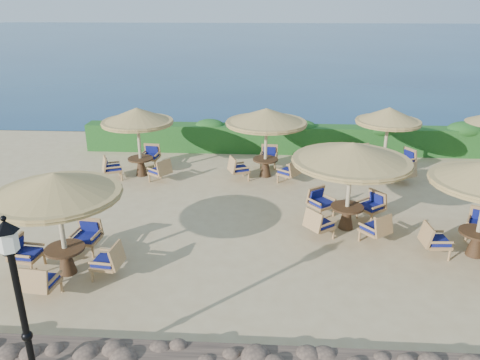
% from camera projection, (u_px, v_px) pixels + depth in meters
% --- Properties ---
extents(ground, '(120.00, 120.00, 0.00)m').
position_uv_depth(ground, '(296.00, 224.00, 14.16)').
color(ground, tan).
rests_on(ground, ground).
extents(sea, '(160.00, 160.00, 0.00)m').
position_uv_depth(sea, '(276.00, 40.00, 79.32)').
color(sea, '#0C294E').
rests_on(sea, ground).
extents(hedge, '(18.00, 0.90, 1.20)m').
position_uv_depth(hedge, '(289.00, 139.00, 20.65)').
color(hedge, '#164717').
rests_on(hedge, ground).
extents(lamp_post, '(0.44, 0.44, 3.31)m').
position_uv_depth(lamp_post, '(24.00, 318.00, 7.55)').
color(lamp_post, black).
rests_on(lamp_post, ground).
extents(cafe_set_0, '(3.06, 3.06, 2.65)m').
position_uv_depth(cafe_set_0, '(58.00, 204.00, 10.97)').
color(cafe_set_0, tan).
rests_on(cafe_set_0, ground).
extents(cafe_set_1, '(3.40, 3.40, 2.65)m').
position_uv_depth(cafe_set_1, '(351.00, 166.00, 13.24)').
color(cafe_set_1, tan).
rests_on(cafe_set_1, ground).
extents(cafe_set_3, '(2.76, 2.77, 2.65)m').
position_uv_depth(cafe_set_3, '(138.00, 128.00, 17.43)').
color(cafe_set_3, tan).
rests_on(cafe_set_3, ground).
extents(cafe_set_4, '(3.04, 3.04, 2.65)m').
position_uv_depth(cafe_set_4, '(266.00, 127.00, 17.32)').
color(cafe_set_4, tan).
rests_on(cafe_set_4, ground).
extents(cafe_set_5, '(2.79, 2.79, 2.65)m').
position_uv_depth(cafe_set_5, '(387.00, 132.00, 17.56)').
color(cafe_set_5, tan).
rests_on(cafe_set_5, ground).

